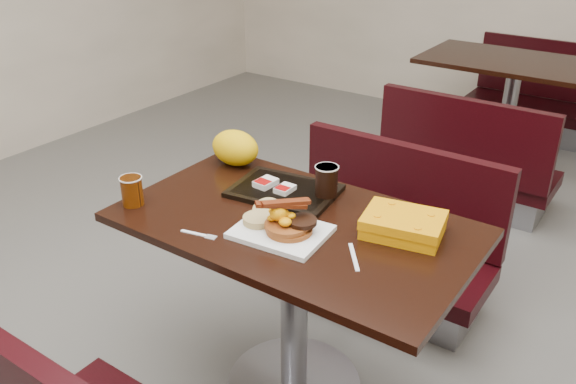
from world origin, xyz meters
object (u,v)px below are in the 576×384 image
Objects in this scene: clamshell at (403,225)px; knife at (354,257)px; bench_far_s at (472,149)px; paper_bag at (235,148)px; bench_near_n at (381,233)px; bench_far_n at (535,92)px; platter at (281,232)px; tray at (284,191)px; coffee_cup_near at (132,191)px; hashbrown_sleeve_right at (285,189)px; pancake_stack at (289,227)px; hashbrown_sleeve_left at (266,183)px; table_far at (508,115)px; coffee_cup_far at (326,181)px; fork at (194,233)px; table_near at (294,310)px.

knife is at bearing -117.22° from clamshell.
bench_far_s is 4.88× the size of paper_bag.
bench_far_n is (0.00, 2.60, 0.00)m from bench_near_n.
platter is 0.30m from tray.
paper_bag reaches higher than tray.
coffee_cup_near is (-0.54, -0.93, 0.44)m from bench_near_n.
tray is at bearing 130.54° from hashbrown_sleeve_right.
pancake_stack is 0.35m from hashbrown_sleeve_left.
coffee_cup_far is (0.00, -2.40, 0.45)m from table_far.
paper_bag is (-0.74, 0.34, 0.07)m from knife.
hashbrown_sleeve_left is 0.24m from coffee_cup_far.
clamshell reaches higher than bench_far_n.
tray is (-0.42, 0.24, 0.01)m from knife.
coffee_cup_far is at bearing 51.41° from fork.
coffee_cup_near reaches higher than bench_far_n.
tray is 5.16× the size of hashbrown_sleeve_right.
paper_bag is (-0.47, 0.35, 0.06)m from platter.
fork is (-0.26, -0.16, -0.03)m from pancake_stack.
knife is 0.81m from paper_bag.
tray is 1.50× the size of clamshell.
paper_bag is (-0.46, -1.65, 0.46)m from bench_far_s.
table_far is 2.48m from tray.
knife is at bearing -84.16° from table_far.
knife is 0.48m from tray.
bench_far_s is 9.52× the size of coffee_cup_near.
coffee_cup_far reaches higher than bench_far_s.
coffee_cup_far is (0.15, 0.05, 0.06)m from tray.
hashbrown_sleeve_right is at bearing 41.75° from coffee_cup_near.
bench_near_n is at bearing 66.98° from tray.
table_far is at bearing 78.86° from paper_bag.
bench_near_n is 7.89× the size of fork.
table_near is at bearing -90.00° from bench_near_n.
hashbrown_sleeve_right is (-0.13, -3.17, 0.42)m from bench_far_n.
clamshell is 1.23× the size of paper_bag.
coffee_cup_near is 0.49m from paper_bag.
hashbrown_sleeve_left is at bearing -174.50° from tray.
bench_far_n is at bearing 90.00° from table_far.
paper_bag is at bearing 159.86° from clamshell.
hashbrown_sleeve_right is at bearing 134.91° from table_near.
bench_far_s is 13.67× the size of hashbrown_sleeve_right.
pancake_stack is at bearing -34.57° from paper_bag.
table_near is 11.43× the size of coffee_cup_near.
bench_far_s is 3.97× the size of clamshell.
pancake_stack is 0.60m from coffee_cup_near.
bench_near_n is 4.88× the size of paper_bag.
coffee_cup_far is at bearing 157.05° from clamshell.
coffee_cup_near reaches higher than fork.
clamshell is (0.47, -0.01, 0.01)m from hashbrown_sleeve_right.
bench_near_n is 1.06m from fork.
paper_bag is at bearing 158.16° from hashbrown_sleeve_left.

